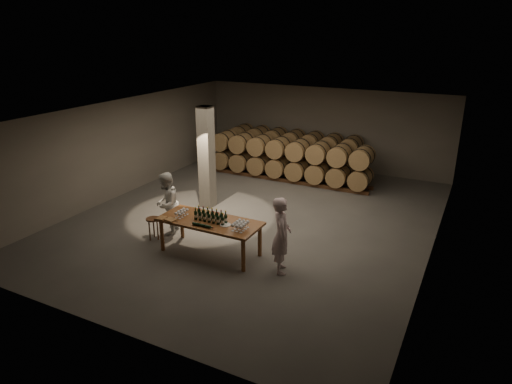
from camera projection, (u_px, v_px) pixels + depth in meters
The scene contains 15 objects.
room at pixel (207, 158), 14.09m from camera, with size 12.00×12.00×12.00m.
tasting_table at pixel (210, 224), 11.34m from camera, with size 2.60×1.10×0.90m.
barrel_stack_back at pixel (293, 149), 18.18m from camera, with size 5.48×0.95×1.57m.
barrel_stack_front at pixel (288, 159), 16.85m from camera, with size 6.26×0.95×1.57m.
bottle_cluster at pixel (211, 217), 11.22m from camera, with size 0.86×0.23×0.33m.
lying_bottles at pixel (202, 225), 10.94m from camera, with size 0.59×0.07×0.07m.
glass_cluster_left at pixel (182, 212), 11.52m from camera, with size 0.19×0.41×0.16m.
glass_cluster_right at pixel (240, 224), 10.78m from camera, with size 0.31×0.42×0.18m.
plate at pixel (225, 225), 11.03m from camera, with size 0.27×0.27×0.02m, color white.
notebook_near at pixel (171, 220), 11.31m from camera, with size 0.27×0.22×0.03m, color olive.
notebook_corner at pixel (162, 218), 11.42m from camera, with size 0.19×0.25×0.02m, color olive.
pen at pixel (176, 222), 11.22m from camera, with size 0.01×0.01×0.12m, color black.
stool at pixel (153, 222), 12.19m from camera, with size 0.37×0.37×0.61m.
person_man at pixel (281, 235), 10.45m from camera, with size 0.67×0.44×1.85m, color silver.
person_woman at pixel (167, 204), 12.44m from camera, with size 0.85×0.66×1.75m, color silver.
Camera 1 is at (5.74, -11.22, 5.44)m, focal length 32.00 mm.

